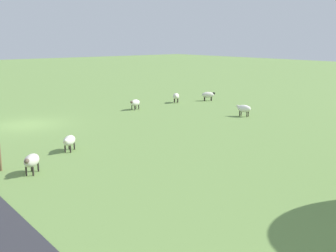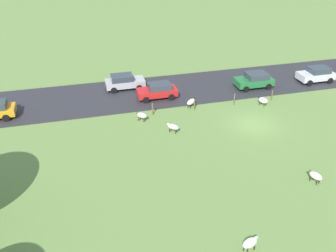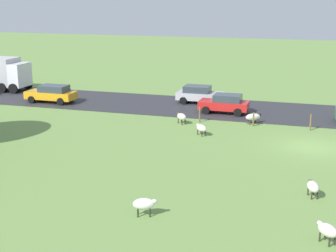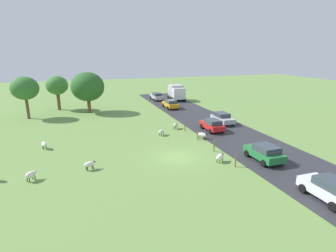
% 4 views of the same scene
% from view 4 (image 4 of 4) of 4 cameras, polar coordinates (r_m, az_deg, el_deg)
% --- Properties ---
extents(ground_plane, '(160.00, 160.00, 0.00)m').
position_cam_4_polar(ground_plane, '(26.79, 1.99, -6.60)').
color(ground_plane, '#6B8E47').
extents(road_strip, '(8.00, 80.00, 0.06)m').
position_cam_4_polar(road_strip, '(30.98, 17.97, -4.20)').
color(road_strip, '#2D2D33').
rests_on(road_strip, ground_plane).
extents(sheep_0, '(1.05, 1.06, 0.76)m').
position_cam_4_polar(sheep_0, '(33.30, -1.41, -1.16)').
color(sheep_0, silver).
rests_on(sheep_0, ground_plane).
extents(sheep_1, '(1.00, 1.00, 0.80)m').
position_cam_4_polar(sheep_1, '(24.54, -27.18, -9.20)').
color(sheep_1, silver).
rests_on(sheep_1, ground_plane).
extents(sheep_2, '(0.79, 1.12, 0.81)m').
position_cam_4_polar(sheep_2, '(31.58, -24.86, -3.54)').
color(sheep_2, white).
rests_on(sheep_2, ground_plane).
extents(sheep_3, '(1.12, 0.79, 0.77)m').
position_cam_4_polar(sheep_3, '(24.80, -16.36, -7.82)').
color(sheep_3, silver).
rests_on(sheep_3, ground_plane).
extents(sheep_4, '(1.13, 1.25, 0.81)m').
position_cam_4_polar(sheep_4, '(32.14, 7.29, -1.86)').
color(sheep_4, silver).
rests_on(sheep_4, ground_plane).
extents(sheep_5, '(1.10, 0.97, 0.80)m').
position_cam_4_polar(sheep_5, '(25.86, 11.03, -6.49)').
color(sheep_5, silver).
rests_on(sheep_5, ground_plane).
extents(sheep_7, '(1.04, 1.07, 0.80)m').
position_cam_4_polar(sheep_7, '(36.08, 1.61, 0.20)').
color(sheep_7, beige).
rests_on(sheep_7, ground_plane).
extents(tree_0, '(5.46, 5.46, 6.85)m').
position_cam_4_polar(tree_0, '(47.13, -16.74, 7.99)').
color(tree_0, brown).
rests_on(tree_0, ground_plane).
extents(tree_1, '(3.75, 3.75, 6.04)m').
position_cam_4_polar(tree_1, '(51.34, -22.57, 7.95)').
color(tree_1, brown).
rests_on(tree_1, ground_plane).
extents(tree_2, '(4.06, 4.06, 6.51)m').
position_cam_4_polar(tree_2, '(46.32, -28.20, 7.06)').
color(tree_2, brown).
rests_on(tree_2, ground_plane).
extents(fence_post_0, '(0.12, 0.12, 1.08)m').
position_cam_4_polar(fence_post_0, '(25.15, 14.15, -7.28)').
color(fence_post_0, brown).
rests_on(fence_post_0, ground_plane).
extents(fence_post_1, '(0.12, 0.12, 1.19)m').
position_cam_4_polar(fence_post_1, '(28.36, 9.78, -4.26)').
color(fence_post_1, brown).
rests_on(fence_post_1, ground_plane).
extents(fence_post_2, '(0.12, 0.12, 1.03)m').
position_cam_4_polar(fence_post_2, '(31.79, 6.34, -2.08)').
color(fence_post_2, brown).
rests_on(fence_post_2, ground_plane).
extents(fence_post_3, '(0.12, 0.12, 1.20)m').
position_cam_4_polar(fence_post_3, '(35.31, 3.60, -0.07)').
color(fence_post_3, brown).
rests_on(fence_post_3, ground_plane).
extents(truck_0, '(2.83, 3.89, 3.24)m').
position_cam_4_polar(truck_0, '(56.91, 1.82, 7.16)').
color(truck_0, white).
rests_on(truck_0, road_strip).
extents(car_0, '(2.04, 4.42, 1.54)m').
position_cam_4_polar(car_0, '(49.24, 0.53, 4.76)').
color(car_0, orange).
rests_on(car_0, road_strip).
extents(car_1, '(2.07, 3.91, 1.60)m').
position_cam_4_polar(car_1, '(22.19, 31.09, -11.37)').
color(car_1, silver).
rests_on(car_1, road_strip).
extents(car_2, '(2.21, 3.97, 1.57)m').
position_cam_4_polar(car_2, '(27.12, 19.87, -5.30)').
color(car_2, '#237238').
rests_on(car_2, road_strip).
extents(car_3, '(2.09, 4.08, 1.53)m').
position_cam_4_polar(car_3, '(39.43, 11.50, 1.70)').
color(car_3, '#B7B7BC').
rests_on(car_3, road_strip).
extents(car_4, '(1.97, 3.95, 1.53)m').
position_cam_4_polar(car_4, '(35.51, 9.38, 0.27)').
color(car_4, red).
rests_on(car_4, road_strip).
extents(car_5, '(1.93, 4.40, 1.57)m').
position_cam_4_polar(car_5, '(57.71, -2.46, 6.36)').
color(car_5, '#B7B7BC').
rests_on(car_5, road_strip).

